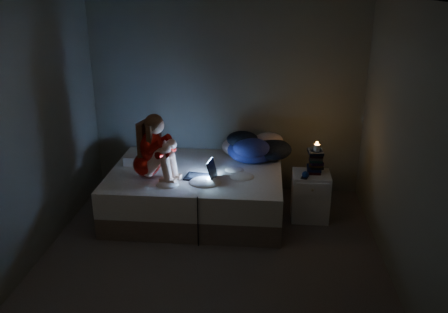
# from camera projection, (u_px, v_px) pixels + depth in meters

# --- Properties ---
(floor) EXTENTS (3.60, 3.80, 0.02)m
(floor) POSITION_uv_depth(u_px,v_px,m) (211.00, 263.00, 4.88)
(floor) COLOR #423835
(floor) RESTS_ON ground
(wall_back) EXTENTS (3.60, 0.02, 2.60)m
(wall_back) POSITION_uv_depth(u_px,v_px,m) (226.00, 97.00, 6.21)
(wall_back) COLOR #5E6155
(wall_back) RESTS_ON ground
(wall_front) EXTENTS (3.60, 0.02, 2.60)m
(wall_front) POSITION_uv_depth(u_px,v_px,m) (170.00, 254.00, 2.64)
(wall_front) COLOR #5E6155
(wall_front) RESTS_ON ground
(wall_left) EXTENTS (0.02, 3.80, 2.60)m
(wall_left) POSITION_uv_depth(u_px,v_px,m) (25.00, 138.00, 4.57)
(wall_left) COLOR #5E6155
(wall_left) RESTS_ON ground
(wall_right) EXTENTS (0.02, 3.80, 2.60)m
(wall_right) POSITION_uv_depth(u_px,v_px,m) (406.00, 150.00, 4.27)
(wall_right) COLOR #5E6155
(wall_right) RESTS_ON ground
(bed) EXTENTS (2.08, 1.56, 0.57)m
(bed) POSITION_uv_depth(u_px,v_px,m) (197.00, 191.00, 5.83)
(bed) COLOR beige
(bed) RESTS_ON ground
(pillow) EXTENTS (0.42, 0.30, 0.12)m
(pillow) POSITION_uv_depth(u_px,v_px,m) (143.00, 159.00, 5.93)
(pillow) COLOR silver
(pillow) RESTS_ON bed
(woman) EXTENTS (0.55, 0.43, 0.79)m
(woman) POSITION_uv_depth(u_px,v_px,m) (146.00, 146.00, 5.38)
(woman) COLOR #9F100C
(woman) RESTS_ON bed
(laptop) EXTENTS (0.39, 0.30, 0.25)m
(laptop) POSITION_uv_depth(u_px,v_px,m) (200.00, 168.00, 5.46)
(laptop) COLOR black
(laptop) RESTS_ON bed
(clothes_pile) EXTENTS (0.80, 0.72, 0.40)m
(clothes_pile) POSITION_uv_depth(u_px,v_px,m) (252.00, 146.00, 5.99)
(clothes_pile) COLOR navy
(clothes_pile) RESTS_ON bed
(nightstand) EXTENTS (0.44, 0.39, 0.59)m
(nightstand) POSITION_uv_depth(u_px,v_px,m) (310.00, 196.00, 5.69)
(nightstand) COLOR silver
(nightstand) RESTS_ON ground
(book_stack) EXTENTS (0.19, 0.25, 0.25)m
(book_stack) POSITION_uv_depth(u_px,v_px,m) (316.00, 162.00, 5.60)
(book_stack) COLOR black
(book_stack) RESTS_ON nightstand
(candle) EXTENTS (0.07, 0.07, 0.08)m
(candle) POSITION_uv_depth(u_px,v_px,m) (317.00, 149.00, 5.54)
(candle) COLOR beige
(candle) RESTS_ON book_stack
(phone) EXTENTS (0.11, 0.15, 0.01)m
(phone) POSITION_uv_depth(u_px,v_px,m) (305.00, 177.00, 5.48)
(phone) COLOR black
(phone) RESTS_ON nightstand
(blue_orb) EXTENTS (0.08, 0.08, 0.08)m
(blue_orb) POSITION_uv_depth(u_px,v_px,m) (305.00, 175.00, 5.46)
(blue_orb) COLOR navy
(blue_orb) RESTS_ON nightstand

